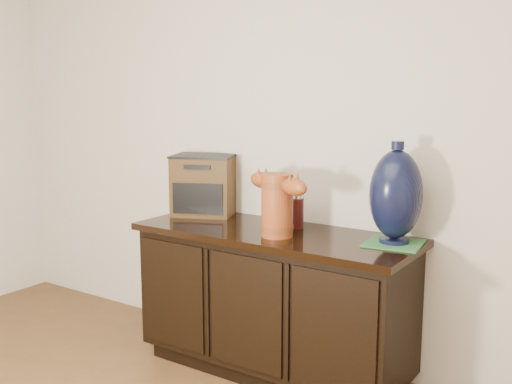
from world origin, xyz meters
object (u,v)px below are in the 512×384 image
Objects in this scene: tv_radio at (204,185)px; spray_can at (298,211)px; sideboard at (274,300)px; lamp_base at (396,195)px; terracotta_vessel at (277,201)px.

spray_can is at bearing -23.10° from tv_radio.
sideboard is 3.12× the size of lamp_base.
terracotta_vessel is 2.35× the size of spray_can.
tv_radio reaches higher than sideboard.
tv_radio is at bearing 166.76° from sideboard.
lamp_base is (1.15, -0.04, 0.06)m from tv_radio.
sideboard is 3.47× the size of tv_radio.
sideboard is 3.42× the size of terracotta_vessel.
lamp_base reaches higher than spray_can.
lamp_base is (0.53, 0.18, 0.06)m from terracotta_vessel.
tv_radio is (-0.55, 0.13, 0.54)m from sideboard.
terracotta_vessel is 0.56m from lamp_base.
tv_radio is at bearing 177.90° from lamp_base.
terracotta_vessel is at bearing -161.58° from lamp_base.
tv_radio is (-0.63, 0.22, -0.00)m from terracotta_vessel.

